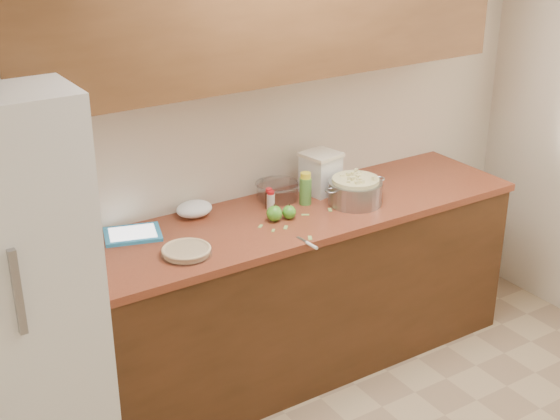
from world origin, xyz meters
TOP-DOWN VIEW (x-y plane):
  - room_shell at (0.00, 0.00)m, footprint 3.60×3.60m
  - counter_run at (0.00, 1.48)m, footprint 2.64×0.68m
  - upper_cabinets at (0.00, 1.63)m, footprint 2.60×0.34m
  - pie at (-0.62, 1.34)m, footprint 0.23×0.23m
  - colander at (0.39, 1.40)m, footprint 0.38×0.28m
  - flour_canister at (0.33, 1.63)m, footprint 0.21×0.21m
  - tablet at (-0.75, 1.66)m, footprint 0.32×0.27m
  - paring_knife at (-0.10, 1.11)m, footprint 0.03×0.16m
  - lemon_bottle at (0.17, 1.54)m, footprint 0.06×0.06m
  - cinnamon_shaker at (-0.02, 1.58)m, footprint 0.04×0.04m
  - vanilla_bottle at (-0.02, 1.60)m, footprint 0.04×0.04m
  - mixing_bowl at (0.09, 1.68)m, footprint 0.24×0.24m
  - paper_towel at (-0.39, 1.71)m, footprint 0.23×0.22m
  - apple_left at (-0.08, 1.44)m, footprint 0.08×0.08m
  - apple_center at (-0.01, 1.42)m, footprint 0.07×0.07m
  - peel_a at (0.09, 1.42)m, footprint 0.04×0.03m
  - peel_b at (-0.18, 1.42)m, footprint 0.04×0.04m
  - peel_c at (0.23, 1.40)m, footprint 0.04×0.05m
  - peel_d at (-0.05, 1.18)m, footprint 0.04×0.05m
  - peel_e at (-0.15, 1.35)m, footprint 0.03×0.03m
  - peel_f at (-0.08, 1.34)m, footprint 0.04×0.04m

SIDE VIEW (x-z plane):
  - counter_run at x=0.00m, z-range 0.00..0.92m
  - peel_a at x=0.09m, z-range 0.92..0.92m
  - peel_b at x=-0.18m, z-range 0.92..0.92m
  - peel_c at x=0.23m, z-range 0.92..0.92m
  - peel_d at x=-0.05m, z-range 0.92..0.92m
  - peel_e at x=-0.15m, z-range 0.92..0.92m
  - peel_f at x=-0.08m, z-range 0.92..0.92m
  - paring_knife at x=-0.10m, z-range 0.92..0.93m
  - tablet at x=-0.75m, z-range 0.92..0.94m
  - pie at x=-0.62m, z-range 0.92..0.96m
  - apple_center at x=-0.01m, z-range 0.91..1.00m
  - paper_towel at x=-0.39m, z-range 0.92..1.00m
  - apple_left at x=-0.08m, z-range 0.91..1.01m
  - mixing_bowl at x=0.09m, z-range 0.92..1.01m
  - cinnamon_shaker at x=-0.02m, z-range 0.92..1.02m
  - vanilla_bottle at x=-0.02m, z-range 0.92..1.03m
  - colander at x=0.39m, z-range 0.92..1.06m
  - lemon_bottle at x=0.17m, z-range 0.92..1.09m
  - flour_canister at x=0.33m, z-range 0.92..1.15m
  - room_shell at x=0.00m, z-range -0.50..3.10m
  - upper_cabinets at x=0.00m, z-range 1.60..2.30m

